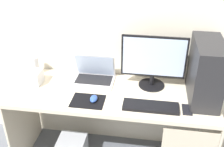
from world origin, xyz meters
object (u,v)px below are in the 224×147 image
Objects in this scene: keyboard at (151,106)px; projector at (30,77)px; pc_tower at (206,71)px; monitor at (153,61)px; speaker at (35,66)px; laptop at (94,76)px; cell_phone at (187,110)px; mouse_left at (94,99)px.

projector is at bearing 169.08° from keyboard.
pc_tower is 1.44m from projector.
projector is at bearing -173.86° from monitor.
monitor is 1.07m from speaker.
projector is (0.02, -0.16, -0.03)m from speaker.
cell_phone is at bearing -22.53° from laptop.
monitor reaches higher than keyboard.
mouse_left is at bearing 177.41° from keyboard.
monitor is 2.63× the size of projector.
mouse_left is (-0.44, 0.02, 0.01)m from keyboard.
cell_phone is at bearing 2.08° from keyboard.
mouse_left reaches higher than cell_phone.
pc_tower is 0.90× the size of monitor.
pc_tower is 0.49m from keyboard.
monitor is at bearing 90.49° from keyboard.
pc_tower is 1.47m from speaker.
keyboard is at bearing -10.92° from projector.
pc_tower is 1.12× the size of keyboard.
keyboard is at bearing -89.51° from monitor.
projector is 0.63m from mouse_left.
monitor is at bearing 6.14° from projector.
cell_phone is at bearing -0.83° from mouse_left.
pc_tower is 2.76× the size of speaker.
pc_tower reaches higher than projector.
laptop is at bearing 101.49° from mouse_left.
laptop is 0.84m from cell_phone.
monitor is 1.25× the size of keyboard.
mouse_left is at bearing -78.51° from laptop.
projector is 1.06m from keyboard.
keyboard is (-0.39, -0.20, -0.22)m from pc_tower.
pc_tower is 0.93m from laptop.
pc_tower is 0.32m from cell_phone.
pc_tower is 3.62× the size of cell_phone.
monitor reaches higher than cell_phone.
projector is 1.32m from cell_phone.
speaker is 0.85× the size of projector.
monitor is 4.04× the size of cell_phone.
laptop is 0.56m from speaker.
monitor is 1.06m from projector.
keyboard is at bearing -33.22° from laptop.
cell_phone is (1.31, -0.19, -0.05)m from projector.
mouse_left reaches higher than keyboard.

